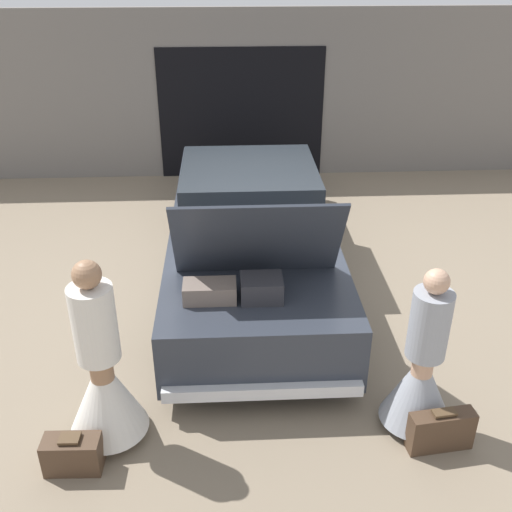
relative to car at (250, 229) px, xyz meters
The scene contains 7 objects.
ground_plane 0.60m from the car, 86.52° to the right, with size 40.00×40.00×0.00m, color #7F705B.
garage_wall_back 3.65m from the car, 89.98° to the left, with size 12.00×0.14×2.80m.
car is the anchor object (origin of this frame).
person_left 3.05m from the car, 115.78° to the right, with size 0.67×0.67×1.71m.
person_right 3.06m from the car, 64.27° to the right, with size 0.62×0.62×1.57m.
suitcase_beside_left_person 3.52m from the car, 116.54° to the right, with size 0.46×0.23×0.34m.
suitcase_beside_right_person 3.40m from the car, 64.36° to the right, with size 0.57×0.22×0.39m.
Camera 1 is at (-0.27, -6.63, 3.84)m, focal length 42.00 mm.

